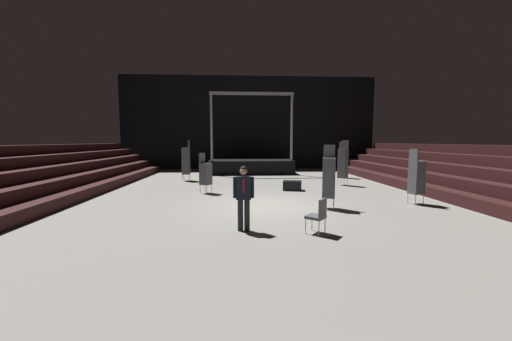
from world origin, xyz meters
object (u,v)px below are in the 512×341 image
object	(u,v)px
chair_stack_mid_left	(206,173)
chair_stack_rear_left	(417,177)
man_with_tie	(244,194)
equipment_road_case	(292,186)
chair_stack_front_right	(342,160)
chair_stack_mid_right	(329,177)
stage_riser	(251,165)
chair_stack_mid_centre	(343,163)
loose_chair_near_man	(318,214)
chair_stack_front_left	(186,161)

from	to	relation	value
chair_stack_mid_left	chair_stack_rear_left	size ratio (longest dim) A/B	0.88
man_with_tie	equipment_road_case	bearing A→B (deg)	-108.71
chair_stack_front_right	chair_stack_mid_right	world-z (taller)	chair_stack_front_right
man_with_tie	chair_stack_mid_left	size ratio (longest dim) A/B	0.94
stage_riser	chair_stack_mid_centre	world-z (taller)	stage_riser
man_with_tie	chair_stack_mid_left	world-z (taller)	chair_stack_mid_left
man_with_tie	loose_chair_near_man	world-z (taller)	man_with_tie
man_with_tie	chair_stack_rear_left	world-z (taller)	chair_stack_rear_left
chair_stack_front_right	stage_riser	bearing A→B (deg)	179.98
stage_riser	chair_stack_mid_right	distance (m)	12.18
man_with_tie	chair_stack_mid_right	distance (m)	3.98
stage_riser	chair_stack_mid_left	world-z (taller)	stage_riser
chair_stack_front_left	chair_stack_mid_centre	world-z (taller)	same
man_with_tie	chair_stack_mid_centre	world-z (taller)	chair_stack_mid_centre
chair_stack_mid_right	chair_stack_front_left	bearing A→B (deg)	-34.58
chair_stack_mid_centre	equipment_road_case	distance (m)	3.57
chair_stack_front_left	loose_chair_near_man	size ratio (longest dim) A/B	2.62
stage_riser	man_with_tie	xyz separation A→B (m)	(-0.80, -14.44, 0.40)
equipment_road_case	chair_stack_mid_left	bearing A→B (deg)	-171.74
stage_riser	chair_stack_mid_left	xyz separation A→B (m)	(-2.48, -8.53, 0.33)
chair_stack_mid_right	equipment_road_case	xyz separation A→B (m)	(-0.58, 4.03, -0.92)
chair_stack_rear_left	loose_chair_near_man	world-z (taller)	chair_stack_rear_left
man_with_tie	chair_stack_mid_right	xyz separation A→B (m)	(3.10, 2.50, 0.14)
chair_stack_mid_right	chair_stack_rear_left	bearing A→B (deg)	-155.27
stage_riser	chair_stack_front_left	xyz separation A→B (m)	(-4.16, -4.07, 0.63)
chair_stack_mid_centre	loose_chair_near_man	bearing A→B (deg)	111.90
chair_stack_mid_left	equipment_road_case	size ratio (longest dim) A/B	2.09
stage_riser	chair_stack_front_left	size ratio (longest dim) A/B	2.50
chair_stack_front_left	chair_stack_mid_right	distance (m)	10.19
chair_stack_mid_right	chair_stack_mid_left	bearing A→B (deg)	-19.53
loose_chair_near_man	stage_riser	bearing A→B (deg)	44.19
stage_riser	equipment_road_case	size ratio (longest dim) A/B	6.88
stage_riser	equipment_road_case	distance (m)	8.11
equipment_road_case	chair_stack_front_left	bearing A→B (deg)	146.82
chair_stack_front_left	chair_stack_mid_left	world-z (taller)	chair_stack_front_left
chair_stack_front_left	equipment_road_case	size ratio (longest dim) A/B	2.75
chair_stack_front_right	chair_stack_mid_left	distance (m)	9.96
chair_stack_mid_right	chair_stack_mid_centre	bearing A→B (deg)	-98.27
man_with_tie	chair_stack_mid_centre	xyz separation A→B (m)	(5.59, 8.02, 0.23)
chair_stack_mid_left	chair_stack_mid_centre	world-z (taller)	chair_stack_mid_centre
stage_riser	chair_stack_rear_left	world-z (taller)	stage_riser
chair_stack_rear_left	loose_chair_near_man	xyz separation A→B (m)	(-4.76, -3.41, -0.53)
stage_riser	chair_stack_mid_right	size ratio (longest dim) A/B	2.69
chair_stack_rear_left	chair_stack_mid_right	bearing A→B (deg)	-93.60
stage_riser	chair_stack_front_left	distance (m)	5.86
chair_stack_front_right	chair_stack_rear_left	xyz separation A→B (m)	(-0.00, -8.22, -0.13)
chair_stack_mid_centre	stage_riser	bearing A→B (deg)	-7.84
chair_stack_front_left	chair_stack_front_right	distance (m)	10.12
stage_riser	chair_stack_mid_left	size ratio (longest dim) A/B	3.29
chair_stack_rear_left	stage_riser	bearing A→B (deg)	-164.86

